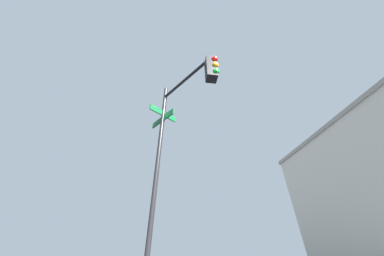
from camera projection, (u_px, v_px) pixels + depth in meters
traffic_signal_near at (181, 119)px, 4.97m from camera, size 2.34×1.84×6.36m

